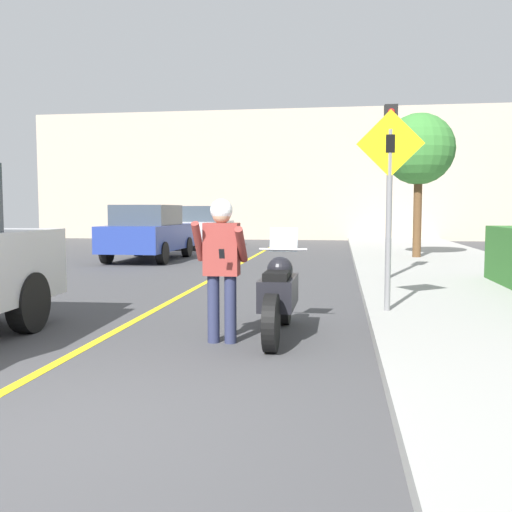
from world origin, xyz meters
TOP-DOWN VIEW (x-y plane):
  - ground_plane at (0.00, 0.00)m, footprint 80.00×80.00m
  - road_center_line at (-0.60, 6.00)m, footprint 0.12×36.00m
  - building_backdrop at (0.00, 26.00)m, footprint 28.00×1.20m
  - motorcycle at (1.48, 3.28)m, footprint 0.62×2.16m
  - person_biker at (0.87, 2.85)m, footprint 0.59×0.46m
  - crossing_sign at (2.86, 4.42)m, footprint 0.91×0.08m
  - traffic_light at (3.18, 8.27)m, footprint 0.26×0.30m
  - street_tree at (4.43, 13.62)m, footprint 2.05×2.05m
  - parked_car_blue at (-3.58, 13.18)m, footprint 1.88×4.20m
  - parked_car_silver at (-3.24, 18.59)m, footprint 1.88×4.20m

SIDE VIEW (x-z plane):
  - ground_plane at x=0.00m, z-range 0.00..0.00m
  - road_center_line at x=-0.60m, z-range 0.00..0.01m
  - motorcycle at x=1.48m, z-range -0.14..1.16m
  - parked_car_blue at x=-3.58m, z-range 0.02..1.70m
  - parked_car_silver at x=-3.24m, z-range 0.02..1.70m
  - person_biker at x=0.87m, z-range 0.18..1.85m
  - crossing_sign at x=2.86m, z-range 0.43..3.16m
  - traffic_light at x=3.18m, z-range 0.84..4.31m
  - street_tree at x=4.43m, z-range 1.18..5.34m
  - building_backdrop at x=0.00m, z-range 0.00..6.60m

